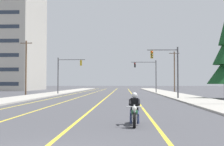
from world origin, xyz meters
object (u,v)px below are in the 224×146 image
at_px(motorcycle_with_rider, 134,112).
at_px(utility_pole_left_near, 26,66).
at_px(apartment_building_far_left_block, 5,33).
at_px(traffic_signal_near_right, 169,65).
at_px(utility_pole_right_far, 174,71).
at_px(traffic_signal_near_left, 66,70).
at_px(traffic_signal_mid_right, 149,71).

bearing_deg(motorcycle_with_rider, utility_pole_left_near, 116.32).
bearing_deg(apartment_building_far_left_block, traffic_signal_near_right, -48.52).
distance_m(utility_pole_left_near, apartment_building_far_left_block, 37.42).
bearing_deg(utility_pole_right_far, traffic_signal_near_left, -141.87).
bearing_deg(utility_pole_right_far, utility_pole_left_near, -146.23).
xyz_separation_m(motorcycle_with_rider, apartment_building_far_left_block, (-33.35, 64.61, 15.25)).
bearing_deg(utility_pole_left_near, traffic_signal_near_right, -29.10).
bearing_deg(traffic_signal_near_left, utility_pole_right_far, 38.13).
relative_size(motorcycle_with_rider, traffic_signal_near_right, 0.35).
xyz_separation_m(traffic_signal_near_right, utility_pole_left_near, (-21.34, 11.88, 0.59)).
bearing_deg(traffic_signal_mid_right, traffic_signal_near_left, -156.70).
bearing_deg(motorcycle_with_rider, apartment_building_far_left_block, 117.30).
bearing_deg(utility_pole_left_near, apartment_building_far_left_block, 118.32).
xyz_separation_m(utility_pole_left_near, utility_pole_right_far, (27.23, 18.21, 0.08)).
bearing_deg(traffic_signal_mid_right, utility_pole_right_far, 57.42).
bearing_deg(utility_pole_right_far, apartment_building_far_left_block, 163.34).
relative_size(traffic_signal_near_left, utility_pole_left_near, 0.70).
relative_size(motorcycle_with_rider, utility_pole_right_far, 0.24).
bearing_deg(traffic_signal_near_right, utility_pole_right_far, 78.93).
distance_m(motorcycle_with_rider, apartment_building_far_left_block, 74.30).
distance_m(traffic_signal_near_left, traffic_signal_mid_right, 15.74).
bearing_deg(traffic_signal_near_left, traffic_signal_near_right, -41.91).
relative_size(traffic_signal_near_right, traffic_signal_near_left, 1.00).
bearing_deg(traffic_signal_near_right, apartment_building_far_left_block, 131.48).
height_order(traffic_signal_mid_right, utility_pole_right_far, utility_pole_right_far).
distance_m(traffic_signal_near_right, utility_pole_right_far, 30.67).
height_order(traffic_signal_mid_right, utility_pole_left_near, utility_pole_left_near).
distance_m(motorcycle_with_rider, utility_pole_left_near, 37.25).
distance_m(motorcycle_with_rider, traffic_signal_mid_right, 41.49).
bearing_deg(apartment_building_far_left_block, utility_pole_left_near, -61.68).
distance_m(traffic_signal_near_right, utility_pole_left_near, 24.43).
bearing_deg(utility_pole_left_near, utility_pole_right_far, 33.77).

